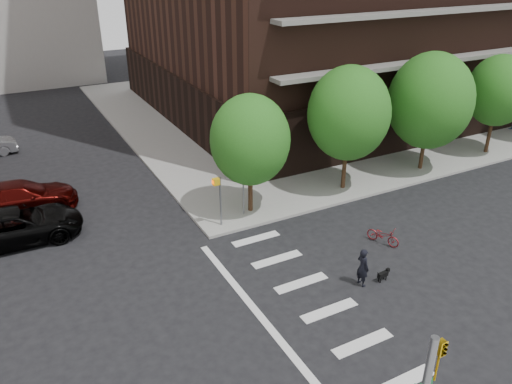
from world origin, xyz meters
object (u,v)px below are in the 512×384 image
scooter (383,235)px  dog_walker (363,267)px  parked_car_maroon (21,197)px  parked_car_black (17,226)px

scooter → dog_walker: size_ratio=0.96×
parked_car_maroon → dog_walker: bearing=-136.0°
parked_car_black → parked_car_maroon: 3.26m
scooter → parked_car_black: bearing=129.7°
parked_car_black → parked_car_maroon: bearing=-6.7°
scooter → parked_car_maroon: bearing=120.2°
parked_car_black → parked_car_maroon: (0.44, 3.22, -0.00)m
scooter → dog_walker: bearing=-166.3°
parked_car_maroon → parked_car_black: bearing=175.4°
dog_walker → parked_car_black: bearing=46.9°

